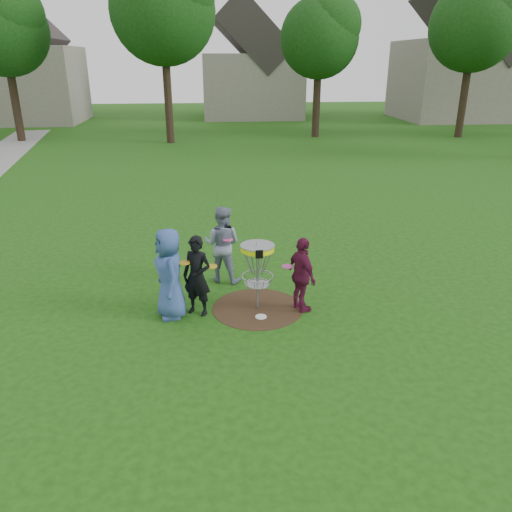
{
  "coord_description": "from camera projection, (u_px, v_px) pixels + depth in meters",
  "views": [
    {
      "loc": [
        -0.89,
        -8.79,
        4.62
      ],
      "look_at": [
        0.0,
        0.3,
        1.0
      ],
      "focal_mm": 35.0,
      "sensor_mm": 36.0,
      "label": 1
    }
  ],
  "objects": [
    {
      "name": "held_discs",
      "position": [
        228.0,
        258.0,
        9.7
      ],
      "size": [
        2.17,
        1.5,
        0.17
      ],
      "color": "gold",
      "rests_on": "ground"
    },
    {
      "name": "player_black",
      "position": [
        197.0,
        276.0,
        9.44
      ],
      "size": [
        0.68,
        0.6,
        1.57
      ],
      "primitive_type": "imported",
      "rotation": [
        0.0,
        0.0,
        -0.49
      ],
      "color": "black",
      "rests_on": "ground"
    },
    {
      "name": "dirt_patch",
      "position": [
        257.0,
        308.0,
        9.91
      ],
      "size": [
        1.8,
        1.8,
        0.01
      ],
      "primitive_type": "cylinder",
      "color": "#47331E",
      "rests_on": "ground"
    },
    {
      "name": "player_maroon",
      "position": [
        302.0,
        275.0,
        9.56
      ],
      "size": [
        0.65,
        0.96,
        1.51
      ],
      "primitive_type": "imported",
      "rotation": [
        0.0,
        0.0,
        1.93
      ],
      "color": "#5C1533",
      "rests_on": "ground"
    },
    {
      "name": "disc_on_grass",
      "position": [
        261.0,
        317.0,
        9.56
      ],
      "size": [
        0.22,
        0.22,
        0.02
      ],
      "primitive_type": "cylinder",
      "color": "white",
      "rests_on": "ground"
    },
    {
      "name": "tree_row",
      "position": [
        227.0,
        27.0,
        26.79
      ],
      "size": [
        51.2,
        17.42,
        9.9
      ],
      "color": "#38281C",
      "rests_on": "ground"
    },
    {
      "name": "ground",
      "position": [
        257.0,
        308.0,
        9.91
      ],
      "size": [
        100.0,
        100.0,
        0.0
      ],
      "primitive_type": "plane",
      "color": "#19470F",
      "rests_on": "ground"
    },
    {
      "name": "player_blue",
      "position": [
        170.0,
        274.0,
        9.31
      ],
      "size": [
        0.78,
        0.98,
        1.76
      ],
      "primitive_type": "imported",
      "rotation": [
        0.0,
        0.0,
        -1.29
      ],
      "color": "#365296",
      "rests_on": "ground"
    },
    {
      "name": "disc_golf_basket",
      "position": [
        258.0,
        261.0,
        9.53
      ],
      "size": [
        0.66,
        0.67,
        1.38
      ],
      "color": "#9EA0A5",
      "rests_on": "ground"
    },
    {
      "name": "player_grey",
      "position": [
        222.0,
        244.0,
        10.86
      ],
      "size": [
        1.01,
        0.9,
        1.71
      ],
      "primitive_type": "imported",
      "rotation": [
        0.0,
        0.0,
        2.78
      ],
      "color": "gray",
      "rests_on": "ground"
    },
    {
      "name": "house_row",
      "position": [
        276.0,
        65.0,
        39.41
      ],
      "size": [
        44.5,
        10.65,
        11.62
      ],
      "color": "gray",
      "rests_on": "ground"
    }
  ]
}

